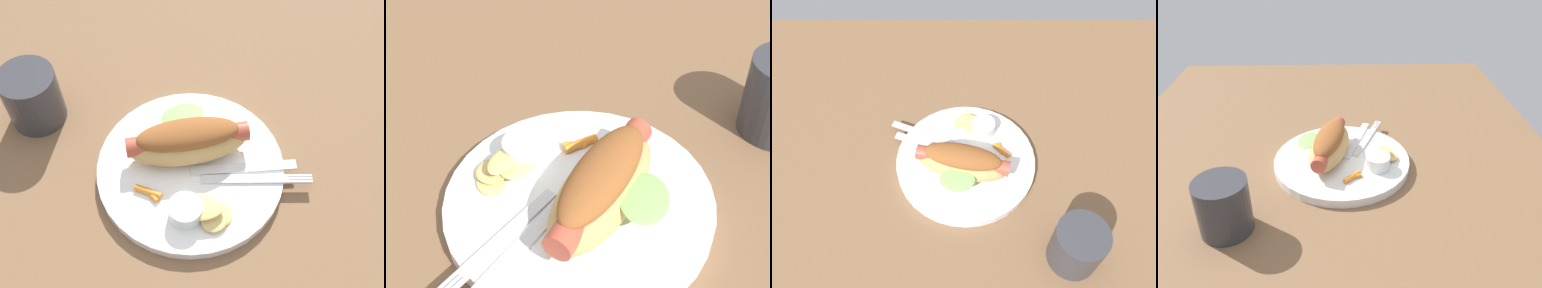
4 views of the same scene
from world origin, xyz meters
TOP-DOWN VIEW (x-y plane):
  - ground_plane at (0.00, 0.00)cm, footprint 120.00×90.00cm
  - plate at (-3.40, 2.24)cm, footprint 25.40×25.40cm
  - hot_dog at (-3.96, -0.21)cm, footprint 17.25×11.04cm
  - sauce_ramekin at (0.46, 8.77)cm, footprint 4.34×4.34cm
  - fork at (-10.35, 7.52)cm, footprint 14.19×6.76cm
  - knife at (-9.87, 5.37)cm, footprint 14.03×5.87cm
  - chips_pile at (-3.01, 10.17)cm, footprint 6.22×6.95cm
  - carrot_garnish at (3.23, 4.11)cm, footprint 3.27×3.40cm
  - drinking_cup at (13.49, -15.37)cm, footprint 7.99×7.99cm

SIDE VIEW (x-z plane):
  - ground_plane at x=0.00cm, z-range -1.80..0.00cm
  - plate at x=-3.40cm, z-range 0.00..1.60cm
  - knife at x=-9.87cm, z-range 1.60..1.96cm
  - fork at x=-10.35cm, z-range 1.60..2.00cm
  - carrot_garnish at x=3.23cm, z-range 1.57..2.46cm
  - chips_pile at x=-3.01cm, z-range 1.50..3.79cm
  - sauce_ramekin at x=0.46cm, z-range 1.60..4.08cm
  - drinking_cup at x=13.49cm, z-range 0.00..8.82cm
  - hot_dog at x=-3.96cm, z-range 1.63..7.39cm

